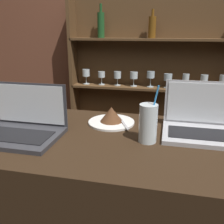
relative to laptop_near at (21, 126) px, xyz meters
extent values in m
cube|color=brown|center=(0.37, 1.49, 0.30)|extent=(7.00, 0.06, 2.70)
cube|color=brown|center=(-0.29, 1.37, -0.20)|extent=(0.03, 0.18, 1.70)
cube|color=brown|center=(0.44, 1.45, -0.20)|extent=(1.49, 0.02, 1.70)
cube|color=brown|center=(0.44, 1.37, -0.54)|extent=(1.45, 0.18, 0.02)
cube|color=brown|center=(0.44, 1.37, -0.11)|extent=(1.45, 0.18, 0.02)
cube|color=brown|center=(0.44, 1.37, 0.31)|extent=(1.45, 0.18, 0.02)
cylinder|color=silver|center=(-0.17, 1.37, -0.10)|extent=(0.06, 0.06, 0.01)
cylinder|color=silver|center=(-0.17, 1.37, -0.06)|extent=(0.01, 0.01, 0.07)
cylinder|color=silver|center=(-0.17, 1.37, 0.01)|extent=(0.07, 0.07, 0.07)
cylinder|color=silver|center=(-0.02, 1.37, -0.10)|extent=(0.06, 0.06, 0.01)
cylinder|color=silver|center=(-0.02, 1.37, -0.06)|extent=(0.01, 0.01, 0.07)
cylinder|color=silver|center=(-0.02, 1.37, 0.00)|extent=(0.06, 0.06, 0.06)
cylinder|color=silver|center=(0.14, 1.37, -0.10)|extent=(0.06, 0.06, 0.01)
cylinder|color=silver|center=(0.14, 1.37, -0.07)|extent=(0.01, 0.01, 0.06)
cylinder|color=silver|center=(0.14, 1.37, 0.00)|extent=(0.07, 0.07, 0.06)
cylinder|color=silver|center=(0.29, 1.37, -0.10)|extent=(0.06, 0.06, 0.01)
cylinder|color=silver|center=(0.29, 1.37, -0.06)|extent=(0.01, 0.01, 0.07)
cylinder|color=silver|center=(0.29, 1.37, 0.00)|extent=(0.07, 0.07, 0.06)
cylinder|color=silver|center=(0.44, 1.37, -0.10)|extent=(0.06, 0.06, 0.01)
cylinder|color=silver|center=(0.44, 1.37, -0.06)|extent=(0.01, 0.01, 0.08)
cylinder|color=silver|center=(0.44, 1.37, 0.01)|extent=(0.07, 0.07, 0.06)
cylinder|color=silver|center=(0.59, 1.37, -0.10)|extent=(0.06, 0.06, 0.01)
cylinder|color=silver|center=(0.59, 1.37, -0.07)|extent=(0.01, 0.01, 0.06)
cylinder|color=silver|center=(0.59, 1.37, -0.01)|extent=(0.07, 0.07, 0.06)
cylinder|color=silver|center=(0.74, 1.37, -0.10)|extent=(0.05, 0.05, 0.01)
cylinder|color=silver|center=(0.74, 1.37, -0.07)|extent=(0.01, 0.01, 0.06)
cylinder|color=silver|center=(0.74, 1.37, 0.00)|extent=(0.06, 0.06, 0.07)
cylinder|color=silver|center=(0.90, 1.37, -0.10)|extent=(0.06, 0.06, 0.01)
cylinder|color=silver|center=(0.90, 1.37, -0.06)|extent=(0.01, 0.01, 0.07)
cylinder|color=silver|center=(0.90, 1.37, 0.00)|extent=(0.06, 0.06, 0.05)
cylinder|color=silver|center=(1.05, 1.37, -0.10)|extent=(0.06, 0.06, 0.01)
cylinder|color=silver|center=(1.05, 1.37, -0.06)|extent=(0.01, 0.01, 0.07)
cylinder|color=silver|center=(1.05, 1.37, 0.00)|extent=(0.06, 0.06, 0.06)
cylinder|color=brown|center=(0.43, 1.37, 0.41)|extent=(0.06, 0.06, 0.17)
cylinder|color=brown|center=(0.43, 1.37, 0.53)|extent=(0.02, 0.02, 0.06)
cylinder|color=#1E4C23|center=(-0.01, 1.37, 0.43)|extent=(0.06, 0.06, 0.21)
cylinder|color=#1E4C23|center=(-0.01, 1.37, 0.57)|extent=(0.02, 0.02, 0.07)
cube|color=#333338|center=(0.00, -0.04, -0.03)|extent=(0.35, 0.25, 0.02)
cube|color=black|center=(0.00, -0.05, -0.02)|extent=(0.30, 0.14, 0.00)
cube|color=#333338|center=(0.00, 0.09, 0.07)|extent=(0.35, 0.00, 0.19)
cube|color=silver|center=(0.00, 0.08, 0.07)|extent=(0.32, 0.01, 0.17)
cube|color=#ADADB2|center=(0.75, 0.15, -0.03)|extent=(0.32, 0.24, 0.02)
cube|color=black|center=(0.75, 0.13, -0.02)|extent=(0.27, 0.13, 0.00)
cube|color=#ADADB2|center=(0.75, 0.26, 0.07)|extent=(0.32, 0.00, 0.20)
cube|color=silver|center=(0.75, 0.26, 0.07)|extent=(0.30, 0.01, 0.18)
cylinder|color=white|center=(0.34, 0.22, -0.04)|extent=(0.22, 0.22, 0.01)
cone|color=#51301C|center=(0.34, 0.22, 0.00)|extent=(0.11, 0.11, 0.07)
cube|color=#B7B7BC|center=(0.40, 0.20, -0.03)|extent=(0.08, 0.16, 0.00)
cylinder|color=silver|center=(0.53, 0.05, 0.04)|extent=(0.07, 0.07, 0.15)
cylinder|color=#338CD8|center=(0.54, 0.05, 0.07)|extent=(0.05, 0.01, 0.23)
camera|label=1|loc=(0.59, -0.88, 0.38)|focal=40.00mm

